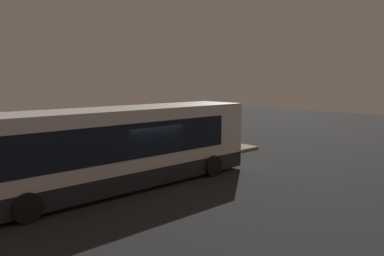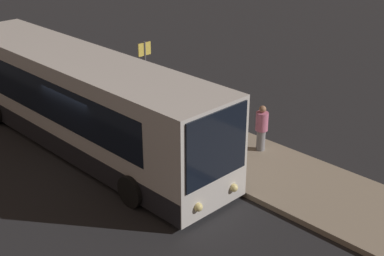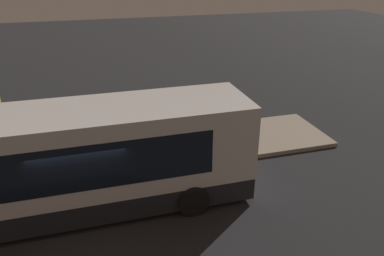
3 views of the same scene
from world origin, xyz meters
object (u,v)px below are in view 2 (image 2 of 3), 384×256
Objects in this scene: suitcase at (149,117)px; passenger_waiting at (262,127)px; sign_post at (145,63)px; bus_lead at (79,102)px; passenger_with_bags at (216,134)px; trash_bin at (178,113)px; passenger_boarding at (163,104)px.

passenger_waiting is at bearing 17.13° from suitcase.
sign_post is (-6.37, 0.41, 0.68)m from passenger_waiting.
suitcase is at bearing 75.09° from bus_lead.
passenger_waiting is 0.90× the size of passenger_with_bags.
suitcase is at bearing -69.94° from passenger_waiting.
sign_post reaches higher than suitcase.
trash_bin is at bearing -15.09° from sign_post.
passenger_boarding reaches higher than trash_bin.
passenger_boarding is at bearing -28.93° from sign_post.
passenger_with_bags is at bearing -5.53° from suitcase.
suitcase is at bearing -37.60° from sign_post.
sign_post is 3.05m from trash_bin.
passenger_with_bags is (-0.53, -1.64, 0.11)m from passenger_waiting.
bus_lead reaches higher than sign_post.
trash_bin is (-3.13, 1.32, -0.63)m from passenger_with_bags.
passenger_with_bags is (4.30, 2.14, -0.47)m from bus_lead.
bus_lead is 14.41× the size of suitcase.
passenger_with_bags reaches higher than trash_bin.
passenger_waiting is at bearing -3.66° from sign_post.
passenger_boarding reaches higher than passenger_with_bags.
passenger_waiting is at bearing -19.95° from passenger_with_bags.
trash_bin is (-3.67, -0.32, -0.51)m from passenger_waiting.
passenger_with_bags is 2.69× the size of trash_bin.
bus_lead is at bearing -39.12° from passenger_boarding.
passenger_with_bags is at bearing -22.79° from trash_bin.
trash_bin is (-0.10, 0.82, -0.63)m from passenger_boarding.
suitcase is 3.02m from sign_post.
sign_post is at bearing 110.16° from bus_lead.
passenger_waiting reaches higher than suitcase.
bus_lead is 7.22× the size of passenger_with_bags.
suitcase is (-4.17, -1.29, -0.52)m from passenger_waiting.
passenger_boarding is at bearing 64.16° from bus_lead.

